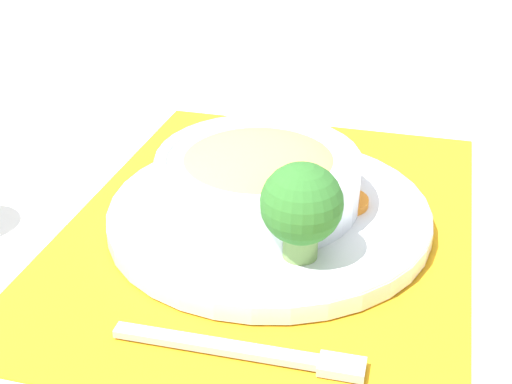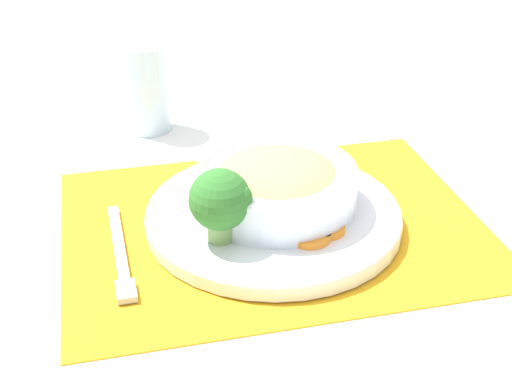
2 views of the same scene
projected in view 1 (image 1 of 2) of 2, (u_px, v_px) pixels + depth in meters
ground_plane at (269, 227)px, 0.66m from camera, size 4.00×4.00×0.00m
placemat at (269, 225)px, 0.66m from camera, size 0.50×0.38×0.00m
plate at (269, 212)px, 0.66m from camera, size 0.30×0.30×0.02m
bowl at (258, 174)px, 0.65m from camera, size 0.19×0.19×0.06m
broccoli_floret at (302, 205)px, 0.56m from camera, size 0.07×0.07×0.08m
carrot_slice_near at (343, 201)px, 0.66m from camera, size 0.05×0.05×0.01m
carrot_slice_middle at (334, 189)px, 0.68m from camera, size 0.05×0.05×0.01m
fork at (262, 354)px, 0.50m from camera, size 0.03×0.18×0.01m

